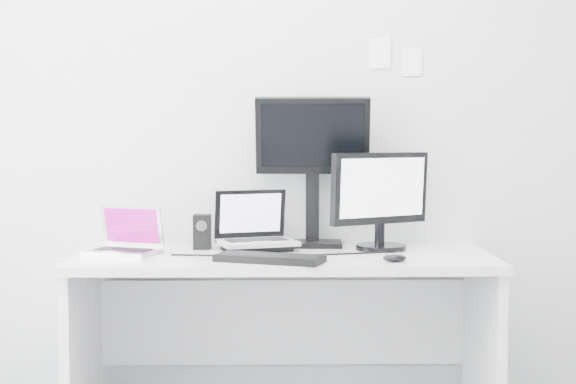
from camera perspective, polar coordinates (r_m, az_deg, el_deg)
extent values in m
plane|color=silver|center=(4.04, -0.36, 5.32)|extent=(3.60, 0.00, 3.60)
cube|color=silver|center=(3.80, -0.31, -9.58)|extent=(1.80, 0.70, 0.73)
cube|color=#B5B4B9|center=(3.78, -10.88, -2.39)|extent=(0.35, 0.31, 0.22)
cube|color=black|center=(3.91, -5.67, -2.62)|extent=(0.10, 0.10, 0.15)
cube|color=#A3A4A9|center=(3.82, -2.04, -1.85)|extent=(0.39, 0.35, 0.27)
cube|color=black|center=(3.96, 1.62, 1.46)|extent=(0.52, 0.21, 0.70)
cube|color=black|center=(3.87, 6.16, -0.49)|extent=(0.54, 0.43, 0.45)
cube|color=black|center=(3.51, -1.22, -4.39)|extent=(0.46, 0.30, 0.03)
ellipsoid|color=black|center=(3.53, 7.04, -4.34)|extent=(0.10, 0.07, 0.03)
cube|color=white|center=(4.08, 6.05, 9.08)|extent=(0.10, 0.00, 0.14)
cube|color=white|center=(4.10, 8.15, 8.48)|extent=(0.09, 0.00, 0.13)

